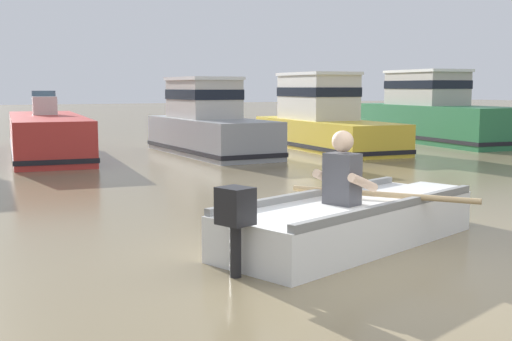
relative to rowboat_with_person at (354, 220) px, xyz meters
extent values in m
plane|color=#7A6B4C|center=(-0.28, -1.41, -0.25)|extent=(120.00, 120.00, 0.00)
cube|color=white|center=(-0.07, -0.02, -0.03)|extent=(3.29, 2.09, 0.44)
cube|color=white|center=(1.56, 0.57, -0.03)|extent=(0.58, 0.71, 0.42)
cube|color=gray|center=(-0.24, 0.46, 0.22)|extent=(2.88, 1.11, 0.08)
cube|color=gray|center=(0.11, -0.50, 0.22)|extent=(2.88, 1.11, 0.08)
cube|color=white|center=(-0.16, -0.06, 0.15)|extent=(0.61, 1.05, 0.06)
cylinder|color=black|center=(-1.62, -0.59, 0.02)|extent=(0.13, 0.13, 0.54)
cube|color=black|center=(-1.62, -0.59, 0.37)|extent=(0.32, 0.35, 0.32)
cube|color=#4C4C51|center=(-0.21, -0.07, 0.45)|extent=(0.32, 0.39, 0.52)
sphere|color=beige|center=(-0.21, -0.07, 0.83)|extent=(0.22, 0.22, 0.22)
cylinder|color=beige|center=(-0.24, 0.15, 0.43)|extent=(0.43, 0.23, 0.23)
cylinder|color=beige|center=(-0.09, -0.26, 0.43)|extent=(0.43, 0.23, 0.23)
cylinder|color=tan|center=(0.31, -0.05, 0.25)|extent=(1.28, 1.61, 0.06)
cube|color=#B72D28|center=(-1.50, 10.59, 0.22)|extent=(2.13, 6.24, 0.95)
cube|color=black|center=(-1.50, 10.59, -0.09)|extent=(2.18, 6.28, 0.10)
cube|color=silver|center=(-1.46, 11.05, 0.92)|extent=(0.60, 0.55, 0.44)
cube|color=slate|center=(-1.43, 11.31, 1.10)|extent=(0.56, 0.09, 0.36)
cube|color=gray|center=(2.12, 9.19, 0.18)|extent=(1.75, 4.66, 0.86)
cube|color=black|center=(2.12, 9.19, -0.10)|extent=(1.79, 4.70, 0.10)
cube|color=beige|center=(2.10, 9.61, 1.07)|extent=(1.31, 1.98, 0.92)
cube|color=black|center=(2.10, 9.61, 1.19)|extent=(1.34, 2.01, 0.24)
cube|color=white|center=(2.10, 9.61, 1.57)|extent=(1.37, 2.08, 0.08)
cube|color=gold|center=(5.36, 9.13, 0.13)|extent=(1.94, 5.50, 0.76)
cube|color=black|center=(5.36, 9.13, -0.12)|extent=(1.99, 5.54, 0.10)
cube|color=silver|center=(5.38, 9.62, 1.09)|extent=(1.42, 2.34, 1.16)
cube|color=black|center=(5.38, 9.62, 1.24)|extent=(1.45, 2.37, 0.24)
cube|color=white|center=(5.38, 9.62, 1.71)|extent=(1.49, 2.46, 0.08)
cube|color=#287042|center=(9.37, 9.50, 0.29)|extent=(2.21, 5.98, 1.09)
cube|color=black|center=(9.37, 9.50, -0.06)|extent=(2.26, 6.03, 0.10)
cube|color=#B2ADA3|center=(9.42, 10.02, 1.32)|extent=(1.55, 2.56, 0.96)
cube|color=black|center=(9.42, 10.02, 1.44)|extent=(1.58, 2.60, 0.24)
cube|color=white|center=(9.42, 10.02, 1.84)|extent=(1.63, 2.69, 0.08)
camera|label=1|loc=(-3.87, -5.60, 1.37)|focal=46.25mm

